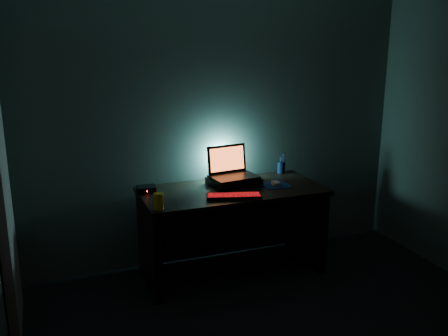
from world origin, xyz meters
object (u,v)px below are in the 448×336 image
pen_cup (281,167)px  laptop (231,170)px  juice_glass (159,201)px  keyboard (234,196)px  router (146,189)px  mouse (276,183)px

pen_cup → laptop: bearing=-165.3°
laptop → juice_glass: bearing=-156.4°
laptop → keyboard: bearing=-115.0°
router → mouse: bearing=-6.0°
pen_cup → juice_glass: juice_glass is taller
keyboard → laptop: bearing=87.9°
mouse → juice_glass: juice_glass is taller
laptop → keyboard: (-0.12, -0.37, -0.11)m
mouse → juice_glass: (-1.06, -0.24, 0.04)m
pen_cup → juice_glass: (-1.28, -0.58, 0.01)m
mouse → router: 1.08m
laptop → juice_glass: 0.85m
mouse → laptop: bearing=154.7°
pen_cup → router: bearing=-173.9°
juice_glass → router: size_ratio=0.78×
pen_cup → router: size_ratio=0.67×
juice_glass → pen_cup: bearing=24.2°
pen_cup → juice_glass: 1.41m
keyboard → mouse: mouse is taller
keyboard → router: 0.72m
laptop → pen_cup: (0.55, 0.14, -0.07)m
mouse → juice_glass: 1.09m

